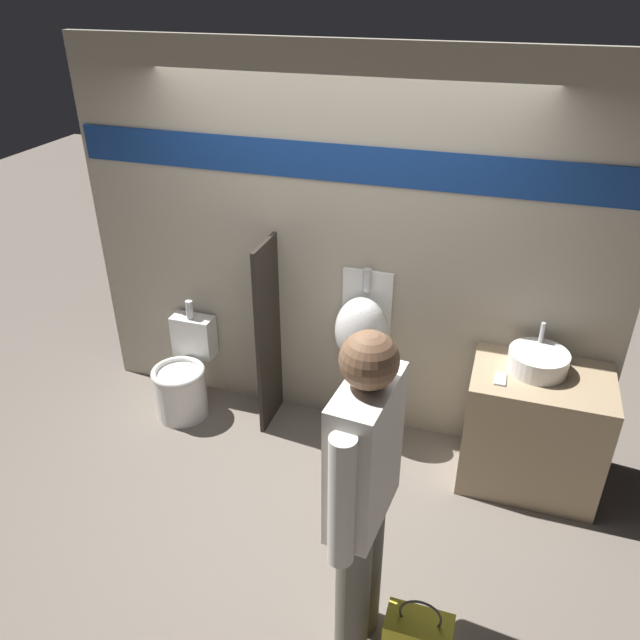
# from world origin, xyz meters

# --- Properties ---
(ground_plane) EXTENTS (16.00, 16.00, 0.00)m
(ground_plane) POSITION_xyz_m (0.00, 0.00, 0.00)
(ground_plane) COLOR #70665B
(display_wall) EXTENTS (3.83, 0.07, 2.70)m
(display_wall) POSITION_xyz_m (0.00, 0.60, 1.36)
(display_wall) COLOR #B2A893
(display_wall) RESTS_ON ground_plane
(sink_counter) EXTENTS (0.87, 0.60, 0.84)m
(sink_counter) POSITION_xyz_m (1.43, 0.27, 0.42)
(sink_counter) COLOR tan
(sink_counter) RESTS_ON ground_plane
(sink_basin) EXTENTS (0.37, 0.37, 0.27)m
(sink_basin) POSITION_xyz_m (1.38, 0.33, 0.91)
(sink_basin) COLOR white
(sink_basin) RESTS_ON sink_counter
(cell_phone) EXTENTS (0.07, 0.14, 0.01)m
(cell_phone) POSITION_xyz_m (1.17, 0.15, 0.85)
(cell_phone) COLOR #B7B7BC
(cell_phone) RESTS_ON sink_counter
(divider_near_counter) EXTENTS (0.03, 0.40, 1.46)m
(divider_near_counter) POSITION_xyz_m (-0.46, 0.37, 0.73)
(divider_near_counter) COLOR #28231E
(divider_near_counter) RESTS_ON ground_plane
(urinal_near_counter) EXTENTS (0.37, 0.31, 1.29)m
(urinal_near_counter) POSITION_xyz_m (0.22, 0.42, 0.86)
(urinal_near_counter) COLOR silver
(urinal_near_counter) RESTS_ON ground_plane
(toilet) EXTENTS (0.41, 0.57, 0.86)m
(toilet) POSITION_xyz_m (-1.14, 0.25, 0.28)
(toilet) COLOR white
(toilet) RESTS_ON ground_plane
(person_in_vest) EXTENTS (0.25, 0.64, 1.84)m
(person_in_vest) POSITION_xyz_m (0.64, -1.21, 1.02)
(person_in_vest) COLOR #666056
(person_in_vest) RESTS_ON ground_plane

